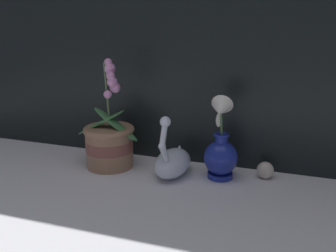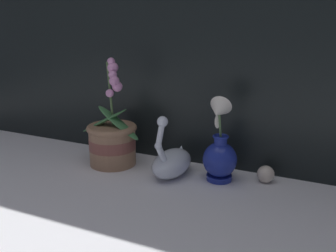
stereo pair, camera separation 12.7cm
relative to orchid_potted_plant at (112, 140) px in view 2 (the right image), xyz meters
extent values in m
plane|color=white|center=(0.23, -0.12, -0.09)|extent=(2.80, 2.80, 0.00)
cylinder|color=#9E7556|center=(0.00, 0.00, -0.02)|extent=(0.16, 0.16, 0.14)
cylinder|color=brown|center=(0.00, 0.00, -0.01)|extent=(0.16, 0.16, 0.04)
torus|color=#9E7556|center=(0.00, 0.00, 0.04)|extent=(0.18, 0.18, 0.02)
cylinder|color=#4C6B3D|center=(0.00, 0.00, 0.16)|extent=(0.01, 0.03, 0.22)
ellipsoid|color=#427F47|center=(0.03, 0.00, 0.07)|extent=(0.17, 0.06, 0.11)
ellipsoid|color=#427F47|center=(-0.03, 0.00, 0.07)|extent=(0.18, 0.06, 0.11)
sphere|color=#DB8EC6|center=(0.01, 0.00, 0.27)|extent=(0.03, 0.03, 0.03)
sphere|color=#DB8EC6|center=(0.01, 0.00, 0.25)|extent=(0.04, 0.04, 0.04)
sphere|color=#DB8EC6|center=(0.02, -0.02, 0.23)|extent=(0.03, 0.03, 0.03)
sphere|color=#DB8EC6|center=(0.03, -0.02, 0.21)|extent=(0.03, 0.03, 0.03)
sphere|color=#DB8EC6|center=(0.03, -0.01, 0.19)|extent=(0.03, 0.03, 0.03)
sphere|color=#DB8EC6|center=(0.02, -0.03, 0.17)|extent=(0.03, 0.03, 0.03)
ellipsoid|color=silver|center=(0.23, 0.00, -0.05)|extent=(0.11, 0.19, 0.08)
cone|color=silver|center=(0.23, 0.07, -0.04)|extent=(0.06, 0.07, 0.06)
cylinder|color=silver|center=(0.23, -0.08, 0.01)|extent=(0.02, 0.06, 0.08)
sphere|color=silver|center=(0.23, -0.10, 0.04)|extent=(0.02, 0.02, 0.02)
cylinder|color=silver|center=(0.23, -0.09, 0.08)|extent=(0.02, 0.05, 0.08)
sphere|color=silver|center=(0.23, -0.07, 0.11)|extent=(0.03, 0.03, 0.03)
cylinder|color=navy|center=(0.39, 0.03, -0.08)|extent=(0.08, 0.08, 0.02)
ellipsoid|color=navy|center=(0.39, 0.03, -0.02)|extent=(0.11, 0.11, 0.11)
cylinder|color=navy|center=(0.39, 0.03, 0.04)|extent=(0.04, 0.04, 0.03)
torus|color=navy|center=(0.39, 0.03, 0.06)|extent=(0.05, 0.05, 0.01)
cylinder|color=#567A47|center=(0.39, 0.01, 0.09)|extent=(0.01, 0.03, 0.08)
cone|color=white|center=(0.39, -0.01, 0.15)|extent=(0.07, 0.08, 0.08)
ellipsoid|color=white|center=(0.38, 0.02, 0.11)|extent=(0.02, 0.02, 0.04)
sphere|color=beige|center=(0.52, 0.07, -0.06)|extent=(0.06, 0.06, 0.06)
camera|label=1|loc=(0.61, -1.15, 0.43)|focal=42.00mm
camera|label=2|loc=(0.73, -1.10, 0.43)|focal=42.00mm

